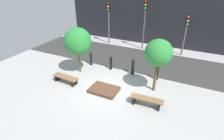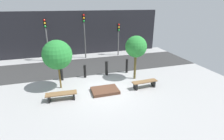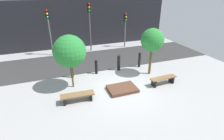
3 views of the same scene
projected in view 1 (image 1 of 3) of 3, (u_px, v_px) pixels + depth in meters
name	position (u px, v px, depth m)	size (l,w,h in m)	color
ground_plane	(105.00, 90.00, 10.10)	(18.00, 18.00, 0.00)	#9D9D9D
road_strip	(133.00, 59.00, 13.90)	(18.00, 4.26, 0.01)	#323232
building_facade	(149.00, 21.00, 16.13)	(16.20, 0.50, 4.33)	black
bench_left	(66.00, 78.00, 10.66)	(1.70, 0.55, 0.42)	black
bench_right	(147.00, 100.00, 8.71)	(1.65, 0.48, 0.47)	black
planter_bed	(104.00, 90.00, 9.95)	(1.59, 1.15, 0.18)	#503324
tree_behind_left_bench	(78.00, 41.00, 10.99)	(1.76, 1.76, 3.06)	brown
tree_behind_right_bench	(158.00, 53.00, 9.00)	(1.45, 1.45, 3.04)	brown
bollard_far_left	(91.00, 59.00, 12.71)	(0.17, 0.17, 0.96)	black
bollard_left	(111.00, 63.00, 12.10)	(0.18, 0.18, 0.93)	black
bollard_center	(133.00, 67.00, 11.46)	(0.21, 0.21, 1.06)	black
bollard_right	(157.00, 72.00, 10.85)	(0.18, 0.18, 1.07)	black
traffic_light_west	(109.00, 16.00, 15.85)	(0.28, 0.27, 3.80)	#5E5E5E
traffic_light_mid_west	(145.00, 16.00, 14.47)	(0.28, 0.27, 4.15)	#505050
traffic_light_mid_east	(186.00, 28.00, 13.47)	(0.28, 0.27, 3.21)	#616161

